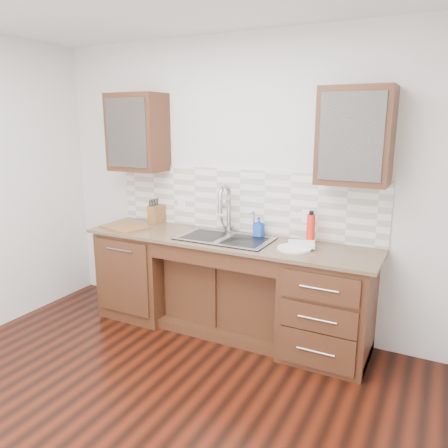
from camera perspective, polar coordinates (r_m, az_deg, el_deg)
The scene contains 24 objects.
ground at distance 3.27m, azimuth -12.42°, elevation -24.58°, with size 4.00×3.50×0.10m, color #3C1208.
wall_back at distance 4.16m, azimuth 2.53°, elevation 5.17°, with size 4.00×0.10×2.70m, color silver.
base_cabinet_left at distance 4.56m, azimuth -10.50°, elevation -6.08°, with size 0.70×0.62×0.88m, color #593014.
base_cabinet_center at distance 4.19m, azimuth 0.82°, elevation -8.98°, with size 1.20×0.44×0.70m, color #593014.
base_cabinet_right at distance 3.78m, azimuth 13.43°, elevation -10.46°, with size 0.70×0.62×0.88m, color #593014.
countertop at distance 3.92m, azimuth 0.17°, elevation -2.13°, with size 2.70×0.65×0.03m, color #84705B.
backsplash at distance 4.12m, azimuth 2.16°, elevation 3.07°, with size 2.70×0.02×0.59m, color beige.
sink at distance 3.93m, azimuth 0.07°, elevation -3.16°, with size 0.84×0.46×0.19m, color #9E9EA5.
faucet at distance 4.09m, azimuth 0.67°, elevation 1.62°, with size 0.04×0.04×0.40m, color #999993.
filter_tap at distance 4.01m, azimuth 3.92°, elevation 0.19°, with size 0.02×0.02×0.24m, color #999993.
upper_cabinet_left at distance 4.48m, azimuth -11.20°, elevation 11.64°, with size 0.55×0.34×0.75m, color #593014.
upper_cabinet_right at distance 3.58m, azimuth 16.79°, elevation 10.92°, with size 0.55×0.34×0.75m, color #593014.
outlet_left at distance 4.44m, azimuth -5.55°, elevation 2.65°, with size 0.08×0.01×0.12m, color white.
outlet_right at distance 3.90m, azimuth 10.73°, elevation 0.97°, with size 0.08×0.01×0.12m, color white.
soap_bottle at distance 3.97m, azimuth 4.55°, elevation -0.38°, with size 0.08×0.08×0.18m, color blue.
water_bottle at distance 3.77m, azimuth 11.26°, elevation -0.72°, with size 0.07×0.07×0.26m, color red.
plate at distance 3.64m, azimuth 9.14°, elevation -3.17°, with size 0.28×0.28×0.02m, color white.
dish_towel at distance 3.68m, azimuth 10.07°, elevation -2.60°, with size 0.22×0.16×0.03m, color white.
knife_block at distance 4.53m, azimuth -8.83°, elevation 1.25°, with size 0.10×0.17×0.18m, color #A7764F.
cutting_board at distance 4.40m, azimuth -12.82°, elevation -0.38°, with size 0.44×0.30×0.02m, color brown.
cup_left_a at distance 4.56m, azimuth -12.55°, elevation 10.89°, with size 0.11×0.11×0.09m, color white.
cup_left_b at distance 4.42m, azimuth -10.16°, elevation 10.93°, with size 0.09×0.09×0.09m, color white.
cup_right_a at distance 3.61m, azimuth 15.00°, elevation 10.30°, with size 0.13×0.13×0.11m, color white.
cup_right_b at distance 3.57m, azimuth 18.09°, elevation 10.05°, with size 0.11×0.11×0.10m, color white.
Camera 1 is at (1.71, -1.94, 1.95)m, focal length 35.00 mm.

